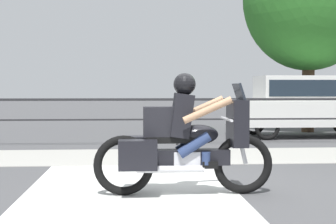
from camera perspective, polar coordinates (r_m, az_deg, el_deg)
ground_plane at (r=7.16m, az=4.81°, el=-8.51°), size 120.00×120.00×0.00m
sidewalk_band at (r=10.49m, az=1.97°, el=-4.89°), size 44.00×2.40×0.01m
crosswalk_band at (r=6.89m, az=-4.09°, el=-8.93°), size 2.82×6.00×0.01m
fence_railing at (r=12.42m, az=1.01°, el=0.43°), size 36.00×0.05×1.14m
motorcycle at (r=6.68m, az=1.59°, el=-3.22°), size 2.34×0.76×1.58m
parked_car at (r=14.92m, az=14.86°, el=0.97°), size 4.37×1.67×1.72m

